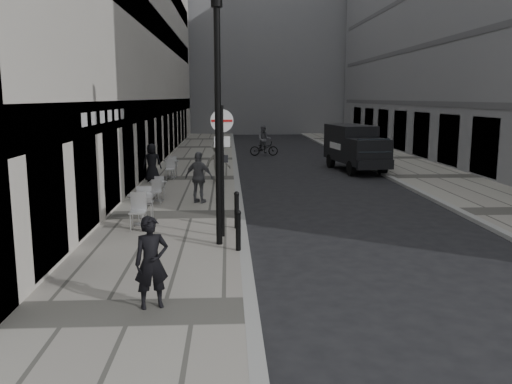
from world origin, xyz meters
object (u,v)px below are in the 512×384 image
cyclist (264,144)px  walking_man (151,262)px  panel_van (355,146)px  lamppost (218,109)px  sign_post (222,153)px

cyclist → walking_man: bearing=-97.3°
panel_van → lamppost: bearing=-123.2°
walking_man → panel_van: 19.52m
lamppost → sign_post: bearing=83.8°
panel_van → cyclist: panel_van is taller
sign_post → lamppost: 1.36m
walking_man → lamppost: (1.08, 3.99, 2.48)m
sign_post → panel_van: bearing=59.2°
walking_man → panel_van: panel_van is taller
lamppost → panel_van: lamppost is taller
walking_man → sign_post: 5.07m
walking_man → lamppost: size_ratio=0.27×
sign_post → panel_van: (6.50, 13.21, -0.99)m
sign_post → lamppost: bearing=-100.8°
cyclist → panel_van: bearing=-60.5°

